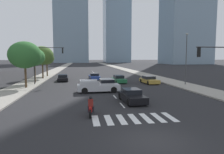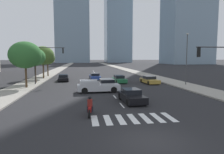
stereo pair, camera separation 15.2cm
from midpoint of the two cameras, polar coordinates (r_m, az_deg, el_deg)
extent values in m
plane|color=#232326|center=(10.97, 11.37, -17.57)|extent=(800.00, 800.00, 0.00)
cube|color=gray|center=(42.64, 12.67, -0.26)|extent=(4.00, 260.00, 0.15)
cube|color=gray|center=(40.57, -20.96, -0.78)|extent=(4.00, 260.00, 0.15)
cube|color=silver|center=(13.96, -5.03, -12.33)|extent=(0.45, 2.35, 0.01)
cube|color=silver|center=(14.05, -1.28, -12.20)|extent=(0.45, 2.35, 0.01)
cube|color=silver|center=(14.19, 2.40, -12.02)|extent=(0.45, 2.35, 0.01)
cube|color=silver|center=(14.38, 6.00, -11.80)|extent=(0.45, 2.35, 0.01)
cube|color=silver|center=(14.63, 9.48, -11.54)|extent=(0.45, 2.35, 0.01)
cube|color=silver|center=(14.93, 12.82, -11.26)|extent=(0.45, 2.35, 0.01)
cube|color=silver|center=(15.28, 16.02, -10.95)|extent=(0.45, 2.35, 0.01)
cube|color=silver|center=(18.14, 2.72, -8.12)|extent=(0.14, 2.00, 0.01)
cube|color=silver|center=(21.98, 0.61, -5.69)|extent=(0.14, 2.00, 0.01)
cube|color=silver|center=(25.87, -0.86, -3.98)|extent=(0.14, 2.00, 0.01)
cube|color=silver|center=(29.79, -1.93, -2.72)|extent=(0.14, 2.00, 0.01)
cube|color=silver|center=(33.72, -2.76, -1.75)|extent=(0.14, 2.00, 0.01)
cube|color=silver|center=(37.68, -3.41, -0.99)|extent=(0.14, 2.00, 0.01)
cube|color=silver|center=(41.64, -3.94, -0.37)|extent=(0.14, 2.00, 0.01)
cube|color=silver|center=(45.60, -4.38, 0.14)|extent=(0.14, 2.00, 0.01)
cube|color=silver|center=(49.58, -4.74, 0.57)|extent=(0.14, 2.00, 0.01)
cube|color=silver|center=(53.55, -5.05, 0.94)|extent=(0.14, 2.00, 0.01)
cube|color=silver|center=(57.53, -5.32, 1.25)|extent=(0.14, 2.00, 0.01)
cube|color=silver|center=(61.51, -5.56, 1.53)|extent=(0.14, 2.00, 0.01)
cube|color=silver|center=(65.50, -5.76, 1.77)|extent=(0.14, 2.00, 0.01)
cylinder|color=black|center=(15.94, -6.19, -8.97)|extent=(0.19, 0.61, 0.60)
cylinder|color=black|center=(14.41, -6.60, -10.55)|extent=(0.19, 0.61, 0.60)
cube|color=maroon|center=(15.11, -6.40, -8.91)|extent=(0.36, 1.29, 0.32)
cylinder|color=#B2B2B7|center=(15.77, -6.23, -8.00)|extent=(0.10, 0.32, 0.67)
cylinder|color=black|center=(15.74, -6.23, -6.65)|extent=(0.70, 0.11, 0.04)
cube|color=maroon|center=(14.91, -6.44, -7.39)|extent=(0.38, 0.28, 0.55)
sphere|color=black|center=(14.83, -6.46, -5.87)|extent=(0.26, 0.26, 0.26)
cylinder|color=black|center=(15.14, -7.08, -9.09)|extent=(0.13, 0.13, 0.55)
cylinder|color=black|center=(15.12, -5.70, -9.10)|extent=(0.13, 0.13, 0.55)
cube|color=#B7BABF|center=(24.88, -4.08, -3.00)|extent=(5.27, 2.19, 0.75)
cube|color=#B7BABF|center=(24.93, -1.71, -1.29)|extent=(1.73, 1.92, 0.70)
cube|color=black|center=(24.92, -1.71, -1.10)|extent=(1.75, 1.96, 0.39)
cube|color=#B7BABF|center=(25.65, -6.88, -1.30)|extent=(2.19, 0.15, 0.55)
cube|color=#B7BABF|center=(23.73, -6.56, -1.85)|extent=(2.19, 0.15, 0.55)
cube|color=#B7BABF|center=(24.64, -9.27, -1.61)|extent=(0.14, 1.94, 0.55)
cylinder|color=black|center=(26.06, -0.44, -3.07)|extent=(0.77, 0.29, 0.76)
cylinder|color=black|center=(24.30, 0.34, -3.70)|extent=(0.77, 0.29, 0.76)
cylinder|color=black|center=(25.67, -8.25, -3.26)|extent=(0.77, 0.29, 0.76)
cylinder|color=black|center=(23.88, -8.05, -3.92)|extent=(0.77, 0.29, 0.76)
cube|color=black|center=(19.39, 5.56, -5.80)|extent=(2.01, 4.34, 0.64)
cube|color=black|center=(19.49, 5.38, -4.08)|extent=(1.66, 2.00, 0.47)
cylinder|color=black|center=(18.36, 9.32, -7.00)|extent=(0.26, 0.65, 0.64)
cylinder|color=black|center=(17.85, 4.54, -7.31)|extent=(0.26, 0.65, 0.64)
cylinder|color=black|center=(21.01, 6.41, -5.37)|extent=(0.26, 0.65, 0.64)
cylinder|color=black|center=(20.56, 2.20, -5.58)|extent=(0.26, 0.65, 0.64)
cube|color=navy|center=(38.97, -5.24, -0.08)|extent=(2.04, 4.47, 0.64)
cube|color=black|center=(38.70, -5.20, 0.73)|extent=(1.68, 2.06, 0.51)
cylinder|color=black|center=(40.36, -6.62, -0.13)|extent=(0.26, 0.65, 0.64)
cylinder|color=black|center=(40.55, -4.38, -0.08)|extent=(0.26, 0.65, 0.64)
cylinder|color=black|center=(37.43, -6.16, -0.57)|extent=(0.26, 0.65, 0.64)
cylinder|color=black|center=(37.63, -3.75, -0.51)|extent=(0.26, 0.65, 0.64)
cube|color=black|center=(38.02, -14.05, -0.43)|extent=(2.15, 4.91, 0.55)
cube|color=black|center=(37.73, -14.08, 0.33)|extent=(1.75, 2.26, 0.50)
cylinder|color=black|center=(39.67, -15.19, -0.38)|extent=(0.26, 0.65, 0.64)
cylinder|color=black|center=(39.64, -12.82, -0.33)|extent=(0.26, 0.65, 0.64)
cylinder|color=black|center=(36.43, -15.39, -0.90)|extent=(0.26, 0.65, 0.64)
cylinder|color=black|center=(36.40, -12.81, -0.85)|extent=(0.26, 0.65, 0.64)
cube|color=#B28E38|center=(33.71, 10.55, -1.07)|extent=(2.19, 4.60, 0.59)
cube|color=black|center=(33.86, 10.41, -0.12)|extent=(1.78, 2.13, 0.49)
cylinder|color=black|center=(32.71, 12.96, -1.56)|extent=(0.27, 0.66, 0.64)
cylinder|color=black|center=(32.01, 10.27, -1.66)|extent=(0.27, 0.66, 0.64)
cylinder|color=black|center=(35.44, 10.79, -0.98)|extent=(0.27, 0.66, 0.64)
cylinder|color=black|center=(34.80, 8.27, -1.05)|extent=(0.27, 0.66, 0.64)
cube|color=#1E6038|center=(34.30, 1.88, -0.86)|extent=(1.93, 4.58, 0.60)
cube|color=black|center=(34.46, 1.80, 0.09)|extent=(1.60, 2.10, 0.49)
cylinder|color=black|center=(33.03, 3.80, -1.36)|extent=(0.25, 0.65, 0.64)
cylinder|color=black|center=(32.66, 1.22, -1.43)|extent=(0.25, 0.65, 0.64)
cylinder|color=black|center=(35.97, 2.49, -0.79)|extent=(0.25, 0.65, 0.64)
cylinder|color=black|center=(35.63, 0.10, -0.84)|extent=(0.25, 0.65, 0.64)
cylinder|color=#333335|center=(20.77, 28.30, 7.56)|extent=(4.53, 0.10, 0.10)
cube|color=black|center=(19.61, 23.50, 6.60)|extent=(0.20, 0.28, 0.90)
sphere|color=red|center=(19.62, 23.54, 7.47)|extent=(0.18, 0.18, 0.18)
sphere|color=orange|center=(19.61, 23.50, 6.60)|extent=(0.18, 0.18, 0.18)
sphere|color=green|center=(19.61, 23.47, 5.72)|extent=(0.18, 0.18, 0.18)
cylinder|color=#333335|center=(33.33, -21.61, 3.31)|extent=(0.14, 0.14, 6.13)
cylinder|color=#333335|center=(32.92, -17.79, 8.05)|extent=(4.64, 0.10, 0.10)
cube|color=black|center=(32.65, -14.15, 7.38)|extent=(0.20, 0.28, 0.90)
sphere|color=red|center=(32.66, -14.16, 7.91)|extent=(0.18, 0.18, 0.18)
sphere|color=orange|center=(32.65, -14.15, 7.38)|extent=(0.18, 0.18, 0.18)
sphere|color=green|center=(32.64, -14.14, 6.85)|extent=(0.18, 0.18, 0.18)
cube|color=#19662D|center=(33.33, -21.60, 3.21)|extent=(0.60, 0.04, 0.18)
cylinder|color=#3F3F42|center=(32.64, 20.41, 4.66)|extent=(0.12, 0.12, 7.65)
ellipsoid|color=beige|center=(32.84, 20.65, 11.52)|extent=(0.50, 0.24, 0.20)
cylinder|color=#4C3823|center=(30.11, -23.70, -0.16)|extent=(0.28, 0.28, 2.78)
ellipsoid|color=#2D662D|center=(29.98, -23.94, 5.82)|extent=(4.37, 4.37, 3.72)
cylinder|color=#4C3823|center=(35.48, -21.43, 0.81)|extent=(0.28, 0.28, 2.88)
ellipsoid|color=#387538|center=(35.37, -21.59, 5.37)|extent=(3.45, 3.45, 2.94)
cylinder|color=#4C3823|center=(42.36, -19.38, 1.55)|extent=(0.28, 0.28, 2.82)
ellipsoid|color=#426028|center=(42.27, -19.52, 5.84)|extent=(4.40, 4.40, 3.74)
cylinder|color=#4C3823|center=(47.43, -18.25, 1.92)|extent=(0.28, 0.28, 2.73)
ellipsoid|color=#426028|center=(47.35, -18.35, 5.16)|extent=(3.29, 3.29, 2.80)
cube|color=#7A93A8|center=(189.82, -11.70, 19.62)|extent=(28.92, 27.62, 101.61)
cube|color=#7A93A8|center=(194.60, 1.27, 15.62)|extent=(23.17, 24.24, 76.66)
camera|label=1|loc=(0.08, -90.18, -0.02)|focal=31.79mm
camera|label=2|loc=(0.08, 89.82, 0.02)|focal=31.79mm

